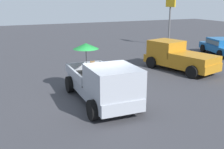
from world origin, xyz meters
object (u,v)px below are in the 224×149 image
(pickup_truck_red, at_px, (178,57))
(parked_sedan_far, at_px, (221,46))
(motel_sign, at_px, (170,12))
(pickup_truck_main, at_px, (104,83))

(pickup_truck_red, bearing_deg, parked_sedan_far, -82.15)
(parked_sedan_far, relative_size, motel_sign, 1.00)
(pickup_truck_main, xyz_separation_m, motel_sign, (-11.71, 11.86, 2.29))
(pickup_truck_main, height_order, pickup_truck_red, pickup_truck_main)
(pickup_truck_red, xyz_separation_m, motel_sign, (-8.13, 5.18, 2.40))
(parked_sedan_far, distance_m, motel_sign, 6.22)
(pickup_truck_main, xyz_separation_m, pickup_truck_red, (-3.58, 6.68, -0.10))
(motel_sign, bearing_deg, pickup_truck_main, -45.36)
(parked_sedan_far, bearing_deg, pickup_truck_main, -49.66)
(pickup_truck_red, xyz_separation_m, parked_sedan_far, (-2.58, 6.39, -0.13))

